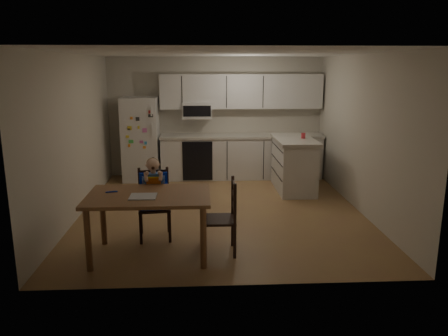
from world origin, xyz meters
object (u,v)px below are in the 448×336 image
kitchen_island (294,164)px  red_cup (303,136)px  refrigerator (141,139)px  chair_side (226,212)px  chair_booster (154,190)px  dining_table (149,203)px

kitchen_island → red_cup: (0.16, 0.01, 0.54)m
refrigerator → red_cup: (3.14, -0.97, 0.19)m
refrigerator → chair_side: refrigerator is taller
chair_booster → chair_side: (0.95, -0.57, -0.14)m
chair_side → red_cup: bearing=150.2°
refrigerator → chair_side: bearing=-67.8°
dining_table → red_cup: bearing=48.2°
dining_table → refrigerator: bearing=98.8°
chair_booster → chair_side: size_ratio=1.18×
refrigerator → kitchen_island: size_ratio=1.26×
kitchen_island → red_cup: 0.57m
refrigerator → dining_table: bearing=-81.2°
refrigerator → chair_side: size_ratio=1.79×
kitchen_island → chair_side: kitchen_island is taller
kitchen_island → chair_booster: size_ratio=1.20×
refrigerator → red_cup: refrigerator is taller
chair_side → dining_table: bearing=-87.0°
dining_table → chair_side: (0.94, 0.05, -0.15)m
dining_table → chair_booster: (-0.01, 0.62, -0.01)m
red_cup → dining_table: (-2.55, -2.85, -0.36)m
red_cup → chair_booster: (-2.55, -2.24, -0.37)m
refrigerator → chair_side: (1.54, -3.77, -0.31)m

